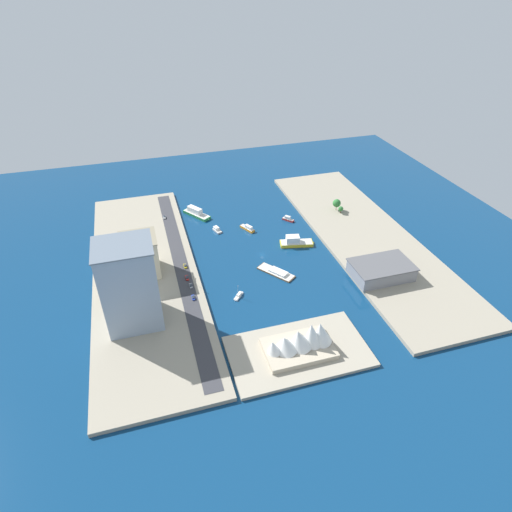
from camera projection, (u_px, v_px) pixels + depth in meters
name	position (u px, v px, depth m)	size (l,w,h in m)	color
ground_plane	(262.00, 255.00, 317.33)	(440.00, 440.00, 0.00)	navy
quay_west	(365.00, 236.00, 336.69)	(70.00, 240.00, 2.62)	#9E937F
quay_east	(145.00, 273.00, 296.49)	(70.00, 240.00, 2.62)	#9E937F
peninsula_point	(298.00, 351.00, 236.37)	(77.39, 44.13, 2.00)	#A89E89
road_strip	(181.00, 265.00, 301.60)	(10.07, 228.00, 0.15)	#38383D
sailboat_small_white	(239.00, 296.00, 276.60)	(8.11, 8.84, 9.83)	white
barge_flat_brown	(277.00, 272.00, 297.64)	(23.15, 27.27, 2.67)	brown
yacht_sleek_gray	(217.00, 230.00, 344.95)	(6.70, 10.40, 3.45)	#999EA3
water_taxi_orange	(248.00, 228.00, 346.62)	(9.83, 14.89, 4.31)	orange
ferry_green_doubledeck	(196.00, 213.00, 365.84)	(21.35, 26.49, 7.21)	#2D8C4C
tugboat_red	(288.00, 219.00, 358.99)	(8.94, 10.15, 4.12)	red
ferry_yellow_fast	(295.00, 242.00, 327.13)	(27.31, 13.95, 7.80)	yellow
tower_tall_glass	(130.00, 285.00, 239.59)	(31.89, 27.75, 53.79)	#8C9EB2
warehouse_low_gray	(381.00, 270.00, 288.66)	(41.04, 26.51, 9.97)	gray
office_block_beige	(140.00, 255.00, 286.84)	(24.46, 24.53, 28.21)	#C6B793
taxi_yellow_cab	(185.00, 266.00, 299.43)	(2.07, 4.97, 1.56)	black
sedan_silver	(191.00, 286.00, 280.97)	(1.90, 4.62, 1.51)	black
hatchback_blue	(193.00, 297.00, 271.04)	(1.87, 4.87, 1.53)	black
pickup_red	(187.00, 278.00, 287.99)	(2.17, 5.21, 1.74)	black
van_white	(164.00, 217.00, 357.63)	(2.09, 4.62, 1.63)	black
traffic_light_waterfront	(196.00, 281.00, 279.85)	(0.36, 0.36, 6.50)	black
opera_landmark	(301.00, 341.00, 232.20)	(38.74, 24.77, 18.31)	#BCAD93
park_tree_cluster	(337.00, 204.00, 366.02)	(6.97, 12.20, 9.98)	brown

